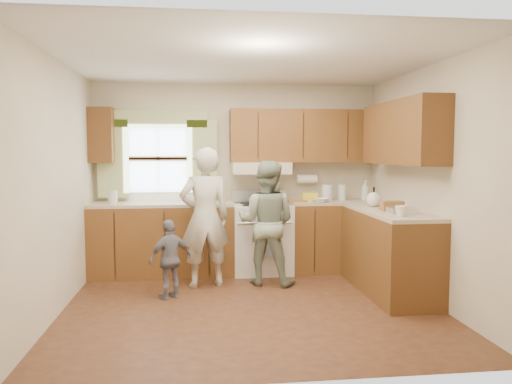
{
  "coord_description": "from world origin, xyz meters",
  "views": [
    {
      "loc": [
        -0.55,
        -5.02,
        1.6
      ],
      "look_at": [
        0.1,
        0.4,
        1.15
      ],
      "focal_mm": 35.0,
      "sensor_mm": 36.0,
      "label": 1
    }
  ],
  "objects": [
    {
      "name": "room",
      "position": [
        0.0,
        0.0,
        1.25
      ],
      "size": [
        3.8,
        3.8,
        3.8
      ],
      "color": "#412114",
      "rests_on": "ground"
    },
    {
      "name": "child",
      "position": [
        -0.84,
        0.38,
        0.43
      ],
      "size": [
        0.54,
        0.45,
        0.86
      ],
      "primitive_type": "imported",
      "rotation": [
        0.0,
        0.0,
        3.71
      ],
      "color": "slate",
      "rests_on": "ground"
    },
    {
      "name": "woman_right",
      "position": [
        0.28,
        0.85,
        0.74
      ],
      "size": [
        0.88,
        0.79,
        1.49
      ],
      "primitive_type": "imported",
      "rotation": [
        0.0,
        0.0,
        2.76
      ],
      "color": "#20392D",
      "rests_on": "ground"
    },
    {
      "name": "woman_left",
      "position": [
        -0.46,
        0.81,
        0.82
      ],
      "size": [
        0.66,
        0.49,
        1.64
      ],
      "primitive_type": "imported",
      "rotation": [
        0.0,
        0.0,
        3.32
      ],
      "color": "beige",
      "rests_on": "ground"
    },
    {
      "name": "kitchen_fixtures",
      "position": [
        0.61,
        1.07,
        0.84
      ],
      "size": [
        3.8,
        2.25,
        2.15
      ],
      "color": "#4B2710",
      "rests_on": "ground"
    },
    {
      "name": "stove",
      "position": [
        0.3,
        1.44,
        0.47
      ],
      "size": [
        0.76,
        0.67,
        1.07
      ],
      "color": "silver",
      "rests_on": "ground"
    }
  ]
}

